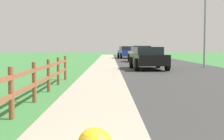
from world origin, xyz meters
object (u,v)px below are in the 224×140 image
parked_suv_black (148,58)px  parked_car_silver (140,54)px  street_lamp (207,8)px  parked_car_blue (127,52)px

parked_suv_black → parked_car_silver: size_ratio=1.04×
parked_car_silver → street_lamp: (3.63, -8.72, 3.23)m
parked_car_blue → street_lamp: size_ratio=0.74×
parked_suv_black → street_lamp: (4.15, 1.86, 3.27)m
parked_suv_black → parked_car_blue: size_ratio=0.91×
parked_car_silver → street_lamp: bearing=-67.4°
parked_suv_black → parked_car_silver: bearing=87.2°
parked_car_blue → street_lamp: bearing=-77.1°
parked_suv_black → street_lamp: 5.60m
parked_car_blue → parked_suv_black: bearing=-89.4°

